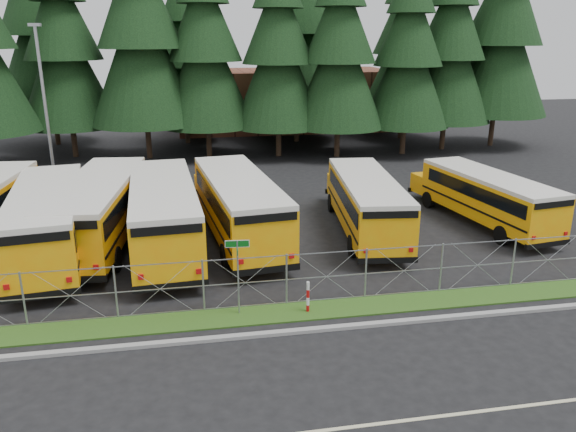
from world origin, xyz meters
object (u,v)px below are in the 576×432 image
at_px(bus_2, 101,211).
at_px(bus_east, 483,198).
at_px(bus_1, 49,223).
at_px(bus_4, 237,207).
at_px(bus_6, 365,205).
at_px(light_standard, 45,103).
at_px(street_sign, 238,261).
at_px(bus_3, 164,216).
at_px(striped_bollard, 308,297).

bearing_deg(bus_2, bus_east, 4.33).
relative_size(bus_1, bus_4, 1.00).
height_order(bus_6, light_standard, light_standard).
height_order(bus_1, street_sign, bus_1).
bearing_deg(bus_3, striped_bollard, -58.80).
height_order(bus_east, striped_bollard, bus_east).
bearing_deg(light_standard, bus_6, -33.58).
xyz_separation_m(bus_1, bus_3, (4.97, 0.08, 0.02)).
distance_m(bus_4, bus_6, 6.33).
xyz_separation_m(bus_6, street_sign, (-7.03, -7.63, 0.58)).
bearing_deg(street_sign, bus_1, 137.67).
bearing_deg(street_sign, bus_3, 111.12).
bearing_deg(bus_4, striped_bollard, -84.61).
xyz_separation_m(bus_3, bus_east, (16.27, 0.78, -0.24)).
relative_size(street_sign, striped_bollard, 2.34).
bearing_deg(bus_6, bus_3, -170.31).
bearing_deg(bus_2, light_standard, 117.79).
height_order(bus_3, bus_4, bus_3).
bearing_deg(bus_3, bus_6, -0.57).
bearing_deg(bus_4, street_sign, -101.64).
height_order(bus_1, bus_3, bus_3).
xyz_separation_m(bus_3, bus_6, (9.77, 0.53, -0.15)).
height_order(bus_2, street_sign, bus_2).
xyz_separation_m(bus_1, striped_bollard, (10.13, -7.34, -0.98)).
distance_m(bus_2, light_standard, 12.08).
distance_m(bus_6, light_standard, 20.78).
height_order(bus_2, bus_east, bus_2).
distance_m(bus_1, striped_bollard, 12.55).
distance_m(bus_1, bus_4, 8.46).
bearing_deg(bus_6, street_sign, -126.12).
height_order(bus_1, bus_east, bus_1).
relative_size(bus_1, light_standard, 1.19).
distance_m(bus_1, bus_east, 21.25).
height_order(bus_4, light_standard, light_standard).
bearing_deg(bus_4, bus_1, 179.22).
height_order(bus_2, light_standard, light_standard).
relative_size(bus_4, street_sign, 4.28).
height_order(bus_east, light_standard, light_standard).
relative_size(bus_1, bus_6, 1.09).
distance_m(bus_east, striped_bollard, 13.82).
distance_m(bus_2, bus_3, 3.15).
bearing_deg(striped_bollard, bus_3, 124.89).
bearing_deg(bus_4, bus_2, 169.40).
bearing_deg(bus_3, bus_1, 177.18).
distance_m(bus_4, striped_bollard, 8.41).
distance_m(bus_3, bus_4, 3.54).
relative_size(bus_6, striped_bollard, 9.21).
bearing_deg(bus_east, bus_1, 173.84).
bearing_deg(bus_4, bus_east, -6.37).
distance_m(bus_3, bus_6, 9.79).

